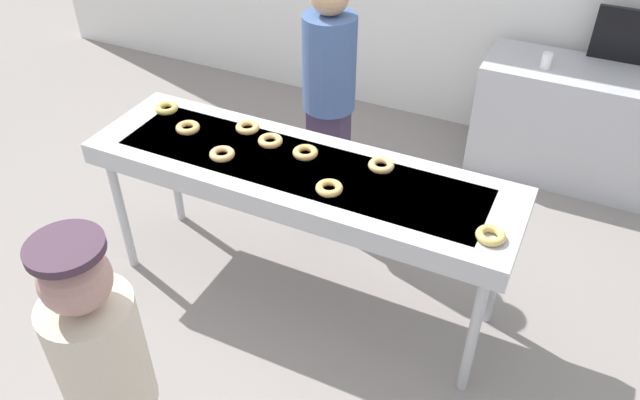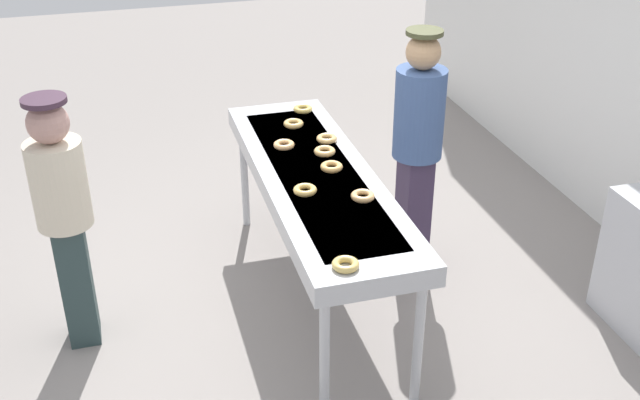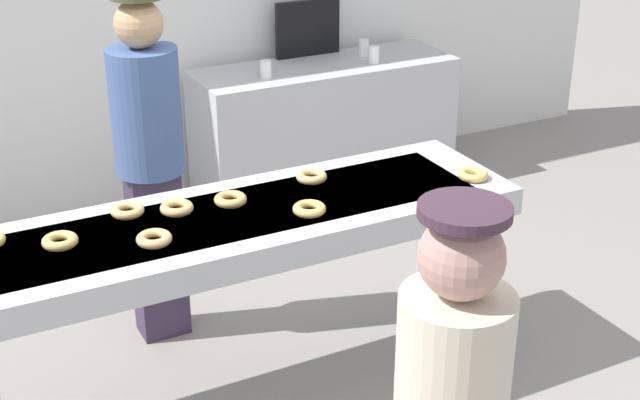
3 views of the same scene
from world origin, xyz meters
name	(u,v)px [view 2 (image 2 of 3)]	position (x,y,z in m)	size (l,w,h in m)	color
ground_plane	(317,297)	(0.00, 0.00, 0.00)	(16.00, 16.00, 0.00)	gray
fryer_conveyor	(316,183)	(0.00, 0.00, 0.88)	(2.40, 0.69, 0.95)	#B7BABF
glazed_donut_0	(332,167)	(-0.01, 0.10, 0.97)	(0.14, 0.14, 0.04)	#E1A95D
glazed_donut_1	(325,151)	(-0.24, 0.12, 0.97)	(0.14, 0.14, 0.04)	#EAB369
glazed_donut_2	(327,139)	(-0.43, 0.19, 0.97)	(0.14, 0.14, 0.04)	#EBB96E
glazed_donut_3	(363,196)	(0.41, 0.17, 0.97)	(0.14, 0.14, 0.04)	#E5B06D
glazed_donut_4	(305,190)	(0.25, -0.14, 0.97)	(0.14, 0.14, 0.04)	#E1B35E
glazed_donut_5	(303,109)	(-0.99, 0.17, 0.97)	(0.14, 0.14, 0.04)	#DDBB5C
glazed_donut_6	(345,264)	(1.07, -0.15, 0.97)	(0.14, 0.14, 0.04)	#DEBC63
glazed_donut_7	(293,124)	(-0.74, 0.04, 0.97)	(0.14, 0.14, 0.04)	#E5B565
glazed_donut_8	(284,145)	(-0.41, -0.11, 0.97)	(0.14, 0.14, 0.04)	#ECB26F
worker_baker	(417,142)	(-0.16, 0.74, 0.99)	(0.33, 0.33, 1.74)	#392C46
customer_waiting	(64,212)	(0.00, -1.51, 0.90)	(0.32, 0.32, 1.60)	#293B3C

